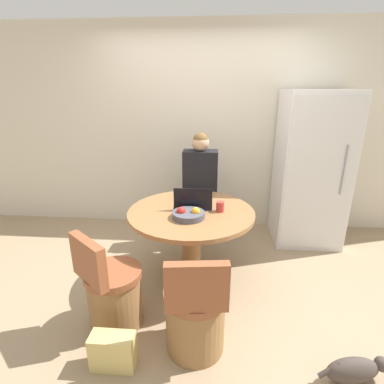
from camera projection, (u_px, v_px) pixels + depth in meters
The scene contains 12 objects.
ground_plane at pixel (192, 284), 2.93m from camera, with size 12.00×12.00×0.00m, color #9E8466.
wall_back at pixel (201, 130), 3.89m from camera, with size 7.00×0.06×2.60m.
refrigerator at pixel (311, 169), 3.55m from camera, with size 0.76×0.71×1.80m.
dining_table at pixel (191, 228), 2.87m from camera, with size 1.19×1.19×0.73m.
chair_near_left_corner at pixel (113, 293), 2.36m from camera, with size 0.52×0.52×0.82m.
chair_near_camera at pixel (195, 316), 2.12m from camera, with size 0.45×0.46×0.82m.
person_seated at pixel (200, 184), 3.57m from camera, with size 0.40×0.37×1.35m.
laptop at pixel (193, 203), 2.87m from camera, with size 0.36×0.21×0.21m.
fruit_bowl at pixel (188, 214), 2.64m from camera, with size 0.29×0.29×0.10m.
coffee_cup at pixel (220, 207), 2.78m from camera, with size 0.07×0.07×0.09m.
cat at pixel (355, 370), 1.93m from camera, with size 0.47×0.19×0.18m.
handbag at pixel (113, 351), 2.02m from camera, with size 0.30×0.14×0.26m.
Camera 1 is at (0.19, -2.46, 1.82)m, focal length 28.00 mm.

